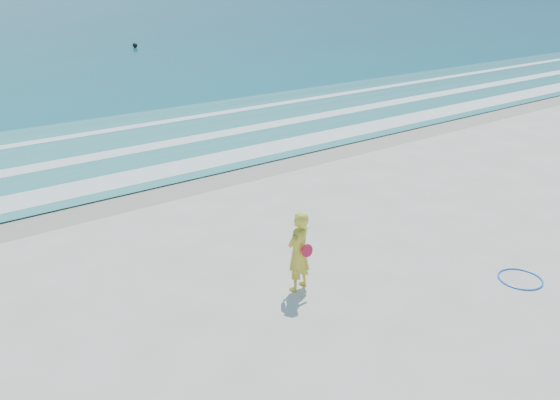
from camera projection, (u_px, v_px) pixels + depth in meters
ground at (379, 319)px, 10.38m from camera, size 400.00×400.00×0.00m
wet_sand at (169, 186)px, 17.07m from camera, size 400.00×2.40×0.00m
shallow at (111, 148)px, 20.78m from camera, size 400.00×10.00×0.01m
foam_near at (152, 173)px, 18.02m from camera, size 400.00×1.40×0.01m
foam_mid at (119, 152)px, 20.18m from camera, size 400.00×0.90×0.01m
foam_far at (89, 134)px, 22.63m from camera, size 400.00×0.60×0.01m
hoop at (520, 279)px, 11.74m from camera, size 1.19×1.19×0.03m
buoy at (135, 45)px, 50.85m from camera, size 0.45×0.45×0.45m
woman at (299, 252)px, 11.10m from camera, size 0.71×0.56×1.72m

